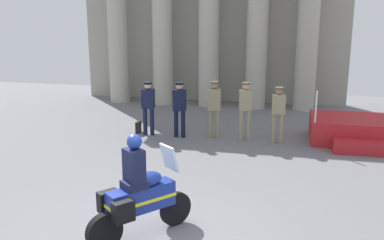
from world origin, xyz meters
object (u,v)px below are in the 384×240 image
officer_in_row_0 (148,104)px  officer_in_row_2 (214,105)px  reviewing_stand (355,131)px  officer_in_row_1 (179,105)px  motorcycle_with_rider (138,196)px  briefcase_on_ground (138,127)px  officer_in_row_4 (278,110)px  officer_in_row_3 (245,106)px

officer_in_row_0 → officer_in_row_2: size_ratio=0.96×
reviewing_stand → officer_in_row_1: size_ratio=1.51×
motorcycle_with_rider → briefcase_on_ground: 6.71m
officer_in_row_1 → motorcycle_with_rider: bearing=92.9°
reviewing_stand → motorcycle_with_rider: bearing=-123.6°
officer_in_row_2 → briefcase_on_ground: bearing=-5.1°
reviewing_stand → officer_in_row_4: officer_in_row_4 is taller
officer_in_row_2 → officer_in_row_3: 0.93m
officer_in_row_3 → officer_in_row_4: officer_in_row_3 is taller
officer_in_row_0 → motorcycle_with_rider: motorcycle_with_rider is taller
officer_in_row_1 → motorcycle_with_rider: 6.19m
officer_in_row_1 → reviewing_stand: bearing=-178.0°
reviewing_stand → officer_in_row_2: 4.16m
officer_in_row_3 → officer_in_row_4: (0.95, -0.06, -0.06)m
officer_in_row_0 → reviewing_stand: bearing=-179.1°
officer_in_row_2 → officer_in_row_3: size_ratio=0.99×
reviewing_stand → officer_in_row_2: (-4.09, -0.37, 0.67)m
officer_in_row_2 → officer_in_row_3: (0.93, -0.02, 0.01)m
officer_in_row_1 → officer_in_row_4: size_ratio=1.02×
officer_in_row_1 → officer_in_row_3: bearing=179.9°
officer_in_row_0 → officer_in_row_3: size_ratio=0.95×
officer_in_row_2 → officer_in_row_4: (1.88, -0.08, -0.05)m
briefcase_on_ground → officer_in_row_3: bearing=-1.4°
officer_in_row_1 → officer_in_row_2: (1.03, 0.14, 0.03)m
officer_in_row_3 → motorcycle_with_rider: bearing=75.0°
officer_in_row_0 → motorcycle_with_rider: (1.69, -6.17, -0.18)m
officer_in_row_4 → motorcycle_with_rider: 6.58m
officer_in_row_1 → officer_in_row_0: bearing=-5.3°
officer_in_row_1 → officer_in_row_3: size_ratio=0.97×
motorcycle_with_rider → briefcase_on_ground: bearing=59.0°
officer_in_row_4 → reviewing_stand: bearing=-172.1°
officer_in_row_0 → officer_in_row_4: 3.89m
officer_in_row_0 → officer_in_row_4: size_ratio=1.01×
reviewing_stand → motorcycle_with_rider: size_ratio=1.33×
reviewing_stand → officer_in_row_2: officer_in_row_2 is taller
officer_in_row_1 → briefcase_on_ground: officer_in_row_1 is taller
officer_in_row_1 → briefcase_on_ground: (-1.38, 0.20, -0.81)m
reviewing_stand → briefcase_on_ground: 6.51m
briefcase_on_ground → motorcycle_with_rider: bearing=-71.9°
reviewing_stand → officer_in_row_2: size_ratio=1.47×
officer_in_row_4 → briefcase_on_ground: size_ratio=4.55×
officer_in_row_2 → officer_in_row_4: officer_in_row_2 is taller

